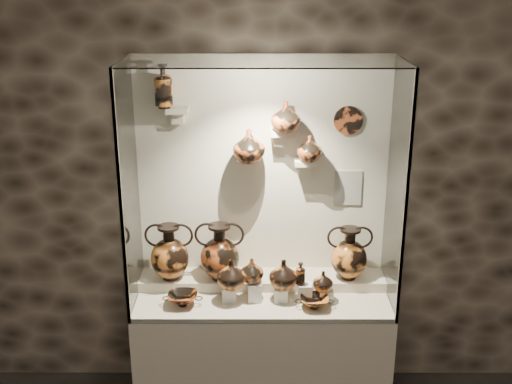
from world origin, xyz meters
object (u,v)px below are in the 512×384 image
at_px(lekythos_small, 300,272).
at_px(ovoid_vase_c, 309,148).
at_px(amphora_right, 349,253).
at_px(jug_b, 252,270).
at_px(amphora_left, 170,252).
at_px(jug_e, 323,281).
at_px(amphora_mid, 220,252).
at_px(jug_c, 283,274).
at_px(jug_a, 231,274).
at_px(ovoid_vase_b, 286,117).
at_px(kylix_right, 314,301).
at_px(lekythos_tall, 163,84).
at_px(kylix_left, 183,298).
at_px(ovoid_vase_a, 249,146).

xyz_separation_m(lekythos_small, ovoid_vase_c, (0.06, 0.26, 0.76)).
relative_size(amphora_right, jug_b, 2.26).
distance_m(amphora_left, jug_e, 1.05).
relative_size(amphora_left, jug_b, 2.39).
distance_m(amphora_left, ovoid_vase_c, 1.17).
bearing_deg(lekythos_small, jug_b, 151.50).
bearing_deg(ovoid_vase_c, amphora_mid, -163.76).
xyz_separation_m(amphora_mid, jug_c, (0.43, -0.17, -0.08)).
distance_m(jug_a, jug_c, 0.34).
relative_size(jug_c, ovoid_vase_b, 1.00).
distance_m(jug_e, ovoid_vase_b, 1.10).
xyz_separation_m(amphora_right, jug_b, (-0.66, -0.18, -0.04)).
distance_m(amphora_mid, jug_b, 0.28).
relative_size(jug_a, jug_e, 1.46).
bearing_deg(amphora_right, amphora_mid, 163.79).
xyz_separation_m(amphora_left, jug_b, (0.56, -0.17, -0.05)).
xyz_separation_m(jug_a, kylix_right, (0.54, -0.08, -0.15)).
relative_size(jug_b, lekythos_small, 0.93).
distance_m(lekythos_small, lekythos_tall, 1.50).
xyz_separation_m(kylix_left, ovoid_vase_a, (0.43, 0.30, 0.95)).
height_order(jug_a, ovoid_vase_a, ovoid_vase_a).
xyz_separation_m(lekythos_tall, ovoid_vase_b, (0.78, -0.02, -0.21)).
xyz_separation_m(amphora_right, lekythos_tall, (-1.22, 0.07, 1.14)).
height_order(jug_b, lekythos_small, lekythos_small).
height_order(jug_b, jug_e, jug_b).
distance_m(amphora_right, lekythos_small, 0.40).
height_order(amphora_right, jug_a, amphora_right).
bearing_deg(kylix_left, amphora_right, 4.86).
relative_size(kylix_right, ovoid_vase_a, 1.09).
distance_m(kylix_left, kylix_right, 0.86).
height_order(jug_c, jug_e, jug_c).
height_order(amphora_right, jug_b, amphora_right).
xyz_separation_m(amphora_right, ovoid_vase_a, (-0.68, 0.04, 0.74)).
bearing_deg(lekythos_small, jug_a, 156.35).
height_order(ovoid_vase_b, ovoid_vase_c, ovoid_vase_b).
relative_size(jug_a, lekythos_tall, 0.65).
height_order(kylix_left, kylix_right, kylix_left).
bearing_deg(amphora_right, kylix_left, 176.00).
distance_m(amphora_mid, ovoid_vase_c, 0.92).
xyz_separation_m(jug_e, lekythos_tall, (-1.02, 0.28, 1.24)).
relative_size(ovoid_vase_a, ovoid_vase_b, 1.10).
bearing_deg(lekythos_tall, ovoid_vase_c, -16.76).
xyz_separation_m(jug_b, jug_c, (0.21, -0.01, -0.02)).
bearing_deg(kylix_left, lekythos_small, -3.69).
relative_size(amphora_left, jug_a, 1.95).
height_order(amphora_left, kylix_left, amphora_left).
bearing_deg(jug_c, ovoid_vase_c, 69.60).
bearing_deg(amphora_mid, ovoid_vase_b, 18.33).
distance_m(amphora_left, lekythos_small, 0.90).
bearing_deg(amphora_mid, jug_a, -56.30).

